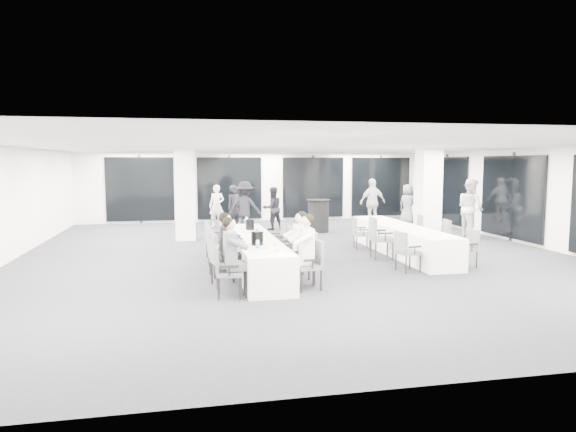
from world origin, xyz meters
name	(u,v)px	position (x,y,z in m)	size (l,w,h in m)	color
room	(318,198)	(0.89, 1.11, 1.39)	(14.04, 16.04, 2.84)	#232328
column_left	(185,195)	(-2.80, 3.20, 1.40)	(0.60, 0.60, 2.80)	white
column_right	(428,196)	(4.20, 1.00, 1.40)	(0.60, 0.60, 2.80)	white
banquet_table_main	(255,254)	(-1.32, -1.76, 0.38)	(0.90, 5.00, 0.75)	silver
banquet_table_side	(401,240)	(2.74, -0.46, 0.38)	(0.90, 5.00, 0.75)	silver
cocktail_table	(318,216)	(1.71, 4.10, 0.57)	(0.81, 0.81, 1.12)	black
chair_main_left_near	(225,268)	(-2.15, -3.89, 0.53)	(0.50, 0.55, 0.92)	#53555B
chair_main_left_second	(221,256)	(-2.16, -3.05, 0.59)	(0.61, 0.65, 1.04)	#53555B
chair_main_left_mid	(218,250)	(-2.16, -2.16, 0.57)	(0.58, 0.62, 1.00)	#53555B
chair_main_left_fourth	(215,243)	(-2.15, -1.22, 0.56)	(0.53, 0.58, 0.98)	#53555B
chair_main_left_far	(212,237)	(-2.15, -0.03, 0.53)	(0.52, 0.56, 0.93)	#53555B
chair_main_right_near	(312,261)	(-0.49, -3.62, 0.53)	(0.53, 0.57, 0.93)	#53555B
chair_main_right_second	(306,254)	(-0.48, -3.09, 0.59)	(0.53, 0.59, 1.03)	#53555B
chair_main_right_mid	(296,247)	(-0.48, -2.17, 0.58)	(0.53, 0.59, 1.01)	#53555B
chair_main_right_fourth	(286,242)	(-0.49, -1.11, 0.52)	(0.47, 0.52, 0.91)	#53555B
chair_main_right_far	(278,237)	(-0.49, -0.15, 0.49)	(0.44, 0.50, 0.86)	#53555B
chair_side_left_near	(405,249)	(1.91, -2.53, 0.51)	(0.53, 0.56, 0.89)	#53555B
chair_side_left_mid	(378,235)	(1.89, -0.98, 0.59)	(0.56, 0.62, 1.04)	#53555B
chair_side_left_far	(359,231)	(1.91, 0.48, 0.50)	(0.50, 0.54, 0.87)	#53555B
chair_side_right_near	(468,246)	(3.56, -2.31, 0.49)	(0.49, 0.52, 0.86)	#53555B
chair_side_right_mid	(441,236)	(3.57, -1.04, 0.54)	(0.53, 0.58, 0.95)	#53555B
chair_side_right_far	(415,229)	(3.56, 0.46, 0.53)	(0.55, 0.58, 0.92)	#53555B
seated_guest_a	(234,252)	(-1.99, -3.90, 0.81)	(0.50, 0.38, 1.44)	#54565B
seated_guest_b	(229,244)	(-1.99, -3.04, 0.81)	(0.50, 0.38, 1.44)	black
seated_guest_c	(303,247)	(-0.65, -3.63, 0.81)	(0.50, 0.38, 1.44)	silver
seated_guest_d	(297,243)	(-0.65, -3.09, 0.81)	(0.50, 0.38, 1.44)	silver
standing_guest_a	(234,205)	(-1.07, 5.28, 0.90)	(0.66, 0.53, 1.80)	black
standing_guest_b	(272,206)	(0.26, 5.04, 0.86)	(0.83, 0.51, 1.73)	black
standing_guest_c	(245,204)	(-0.80, 4.33, 1.00)	(1.29, 0.66, 1.99)	black
standing_guest_d	(373,199)	(4.20, 5.48, 1.01)	(1.19, 0.67, 2.03)	silver
standing_guest_e	(408,202)	(5.67, 5.55, 0.88)	(0.85, 0.52, 1.76)	#54565B
standing_guest_g	(217,203)	(-1.63, 6.24, 0.89)	(0.65, 0.52, 1.78)	silver
standing_guest_h	(471,204)	(6.20, 2.00, 1.07)	(1.03, 0.63, 2.14)	silver
ice_bucket_near	(257,238)	(-1.41, -2.83, 0.89)	(0.25, 0.25, 0.28)	black
ice_bucket_far	(250,225)	(-1.25, -0.46, 0.87)	(0.21, 0.21, 0.24)	black
water_bottle_a	(258,245)	(-1.50, -3.49, 0.85)	(0.06, 0.06, 0.20)	silver
water_bottle_b	(257,229)	(-1.18, -1.12, 0.85)	(0.07, 0.07, 0.21)	silver
water_bottle_c	(247,221)	(-1.22, 0.48, 0.86)	(0.07, 0.07, 0.22)	silver
plate_a	(264,248)	(-1.34, -3.25, 0.76)	(0.20, 0.20, 0.03)	white
plate_b	(277,251)	(-1.16, -3.67, 0.76)	(0.20, 0.20, 0.03)	white
plate_c	(257,240)	(-1.33, -2.27, 0.76)	(0.22, 0.22, 0.03)	white
wine_glass	(275,244)	(-1.22, -3.77, 0.91)	(0.08, 0.08, 0.21)	silver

